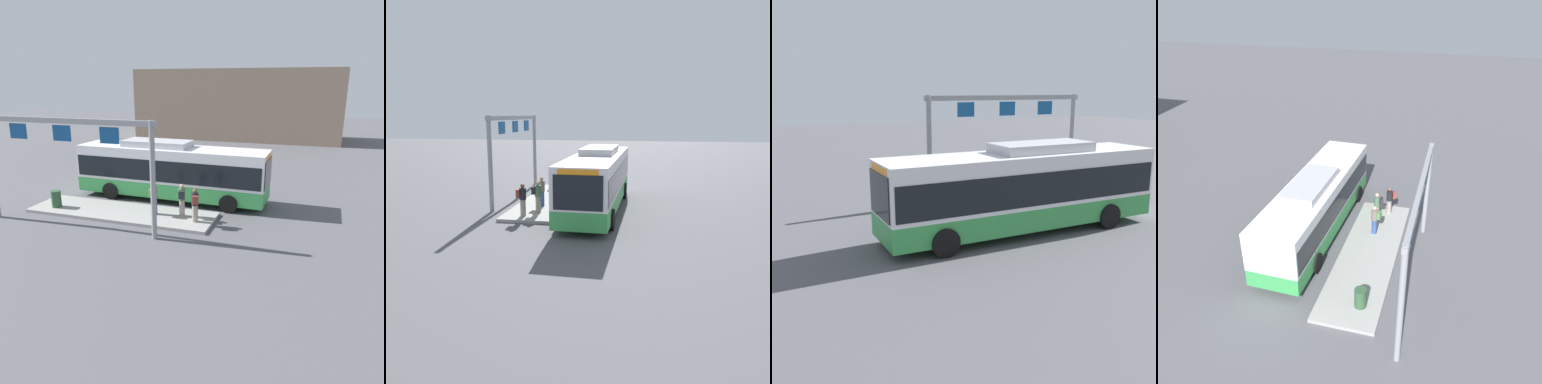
% 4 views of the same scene
% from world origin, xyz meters
% --- Properties ---
extents(ground_plane, '(120.00, 120.00, 0.00)m').
position_xyz_m(ground_plane, '(0.00, 0.00, 0.00)').
color(ground_plane, '#56565B').
extents(platform_curb, '(10.00, 2.80, 0.16)m').
position_xyz_m(platform_curb, '(-1.57, -3.23, 0.08)').
color(platform_curb, '#9E9E99').
rests_on(platform_curb, ground).
extents(bus_main, '(11.27, 2.93, 3.46)m').
position_xyz_m(bus_main, '(-0.01, 0.00, 1.81)').
color(bus_main, green).
rests_on(bus_main, ground).
extents(person_boarding, '(0.47, 0.60, 1.67)m').
position_xyz_m(person_boarding, '(2.60, -3.52, 1.05)').
color(person_boarding, gray).
rests_on(person_boarding, platform_curb).
extents(person_waiting_near, '(0.43, 0.58, 1.67)m').
position_xyz_m(person_waiting_near, '(1.73, -2.96, 1.05)').
color(person_waiting_near, gray).
rests_on(person_waiting_near, platform_curb).
extents(person_waiting_mid, '(0.40, 0.57, 1.67)m').
position_xyz_m(person_waiting_mid, '(0.28, -3.14, 1.05)').
color(person_waiting_mid, '#334C8C').
rests_on(person_waiting_mid, platform_curb).
extents(platform_sign_gantry, '(9.16, 0.24, 5.20)m').
position_xyz_m(platform_sign_gantry, '(-2.98, -5.64, 3.75)').
color(platform_sign_gantry, gray).
rests_on(platform_sign_gantry, ground).
extents(station_building, '(24.17, 8.00, 8.17)m').
position_xyz_m(station_building, '(-1.46, 26.35, 4.09)').
color(station_building, gray).
rests_on(station_building, ground).
extents(trash_bin, '(0.52, 0.52, 0.90)m').
position_xyz_m(trash_bin, '(-5.24, -3.73, 0.61)').
color(trash_bin, '#2D5133').
rests_on(trash_bin, platform_curb).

